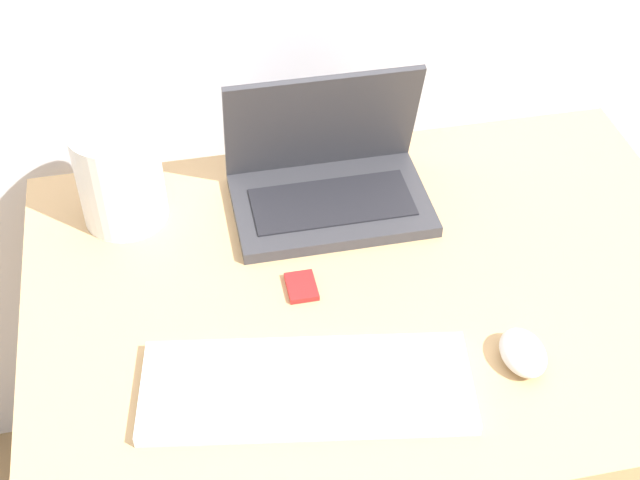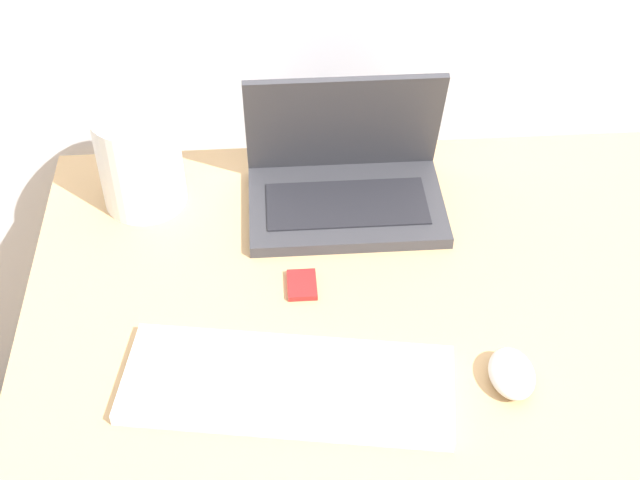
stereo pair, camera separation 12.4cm
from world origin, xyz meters
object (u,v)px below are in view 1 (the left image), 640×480
object	(u,v)px
mp3_player	(302,287)
mouse	(523,353)
laptop	(328,175)
vase	(116,158)
keyboard	(307,387)

from	to	relation	value
mp3_player	mouse	bearing A→B (deg)	-36.41
laptop	mp3_player	distance (m)	0.22
mouse	vase	bearing A→B (deg)	140.87
keyboard	mouse	world-z (taller)	mouse
keyboard	vase	world-z (taller)	vase
mouse	vase	xyz separation A→B (m)	(-0.51, 0.41, 0.10)
mouse	vase	world-z (taller)	vase
mouse	mp3_player	distance (m)	0.33
keyboard	laptop	bearing A→B (deg)	74.08
vase	laptop	bearing A→B (deg)	-4.08
laptop	vase	xyz separation A→B (m)	(-0.32, 0.02, 0.07)
vase	mp3_player	world-z (taller)	vase
mouse	mp3_player	xyz separation A→B (m)	(-0.27, 0.20, -0.01)
laptop	vase	world-z (taller)	vase
laptop	keyboard	size ratio (longest dim) A/B	0.69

